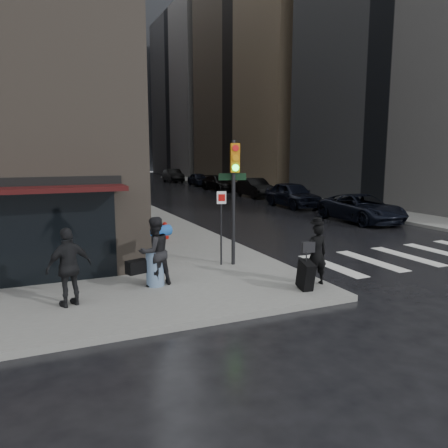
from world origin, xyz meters
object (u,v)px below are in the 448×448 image
Objects in this scene: man_greycoat at (69,267)px; parked_car_0 at (361,208)px; parked_car_4 at (199,179)px; man_overcoat at (314,257)px; parked_car_3 at (220,183)px; parked_car_1 at (292,194)px; traffic_light at (233,186)px; parked_car_5 at (173,176)px; man_jeans at (154,251)px; parked_car_2 at (255,188)px; fire_hydrant at (165,231)px.

man_greycoat is 0.35× the size of parked_car_0.
man_greycoat is 0.44× the size of parked_car_4.
parked_car_3 is at bearing -101.42° from man_overcoat.
traffic_light is at bearing -127.41° from parked_car_1.
parked_car_5 reaches higher than parked_car_4.
parked_car_1 is (14.96, 14.48, -0.21)m from man_greycoat.
parked_car_0 is at bearing -90.09° from parked_car_4.
parked_car_4 is 6.83m from parked_car_5.
traffic_light is (-1.04, 2.72, 1.68)m from man_overcoat.
man_overcoat is 0.99× the size of man_jeans.
parked_car_3 is (0.54, 13.56, -0.12)m from parked_car_1.
parked_car_1 is at bearing -94.25° from parked_car_2.
parked_car_2 is 20.35m from parked_car_5.
traffic_light reaches higher than parked_car_2.
traffic_light is at bearing -179.92° from man_greycoat.
man_jeans is at bearing -121.49° from parked_car_2.
man_overcoat is at bearing -55.49° from traffic_light.
man_overcoat is 3.36m from traffic_light.
parked_car_3 is at bearing -91.26° from parked_car_4.
traffic_light reaches higher than parked_car_4.
parked_car_1 is 20.36m from parked_car_4.
man_overcoat reaches higher than parked_car_3.
parked_car_1 is 1.00× the size of parked_car_3.
parked_car_1 is (12.86, 13.76, -0.22)m from man_jeans.
fire_hydrant is 13.39m from parked_car_1.
fire_hydrant is at bearing -122.63° from parked_car_3.
man_jeans is 24.64m from parked_car_2.
parked_car_1 is 1.05× the size of parked_car_2.
parked_car_0 is at bearing -87.78° from parked_car_5.
man_greycoat is at bearing -121.39° from fire_hydrant.
parked_car_2 is (11.63, 14.58, 0.31)m from fire_hydrant.
parked_car_5 is (11.01, 34.92, 0.35)m from fire_hydrant.
man_jeans is 1.01× the size of man_greycoat.
man_greycoat reaches higher than parked_car_5.
parked_car_0 is 1.10× the size of parked_car_2.
man_greycoat reaches higher than man_overcoat.
man_jeans is (-3.76, 1.62, 0.16)m from man_overcoat.
man_overcoat is 0.35× the size of parked_car_0.
traffic_light is 0.78× the size of parked_car_5.
parked_car_5 is (12.98, 40.88, -0.25)m from man_jeans.
man_greycoat is 5.37m from traffic_light.
man_greycoat is at bearing -123.42° from parked_car_3.
traffic_light is at bearing -101.83° from parked_car_5.
traffic_light is at bearing -176.53° from man_jeans.
traffic_light reaches higher than man_greycoat.
parked_car_1 is at bearing 35.63° from fire_hydrant.
parked_car_3 is (9.64, 28.94, -0.18)m from man_overcoat.
man_greycoat is 2.67× the size of fire_hydrant.
parked_car_1 is at bearing -156.52° from man_greycoat.
man_overcoat is 0.36× the size of parked_car_1.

